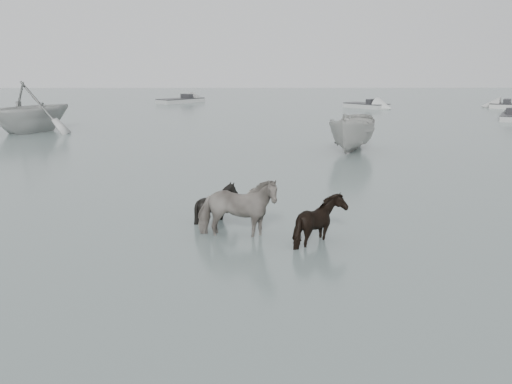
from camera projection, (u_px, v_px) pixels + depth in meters
ground at (234, 243)px, 14.53m from camera, size 140.00×140.00×0.00m
pony_pinto at (237, 203)px, 14.81m from camera, size 2.04×1.13×1.64m
pony_dark at (321, 215)px, 14.34m from camera, size 1.39×1.53×1.32m
pony_black at (216, 197)px, 16.41m from camera, size 1.11×0.99×1.21m
rowboat_trail at (30, 106)px, 35.02m from camera, size 6.92×7.18×2.91m
boat_small at (353, 131)px, 28.08m from camera, size 3.20×4.89×1.77m
skiff_mid at (367, 103)px, 51.30m from camera, size 4.45×4.71×0.75m
skiff_far at (180, 98)px, 57.05m from camera, size 5.33×5.53×0.75m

